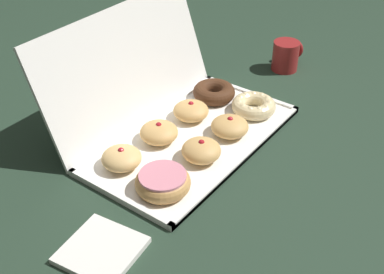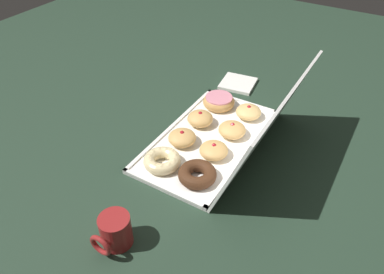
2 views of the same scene
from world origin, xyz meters
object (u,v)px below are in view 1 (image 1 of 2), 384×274
object	(u,v)px
jelly_filled_donut_1	(201,150)
chocolate_cake_ring_donut_7	(214,92)
cruller_donut_3	(254,105)
napkin_stack	(101,250)
jelly_filled_donut_4	(122,158)
coffee_mug	(286,55)
jelly_filled_donut_5	(159,132)
jelly_filled_donut_6	(191,111)
donut_box	(194,139)
jelly_filled_donut_2	(230,126)
pink_frosted_donut_0	(163,182)

from	to	relation	value
jelly_filled_donut_1	chocolate_cake_ring_donut_7	xyz separation A→B (m)	(0.23, 0.13, -0.00)
cruller_donut_3	napkin_stack	size ratio (longest dim) A/B	0.86
cruller_donut_3	chocolate_cake_ring_donut_7	size ratio (longest dim) A/B	1.00
cruller_donut_3	jelly_filled_donut_4	xyz separation A→B (m)	(-0.36, 0.12, 0.00)
coffee_mug	jelly_filled_donut_5	bearing A→B (deg)	173.72
chocolate_cake_ring_donut_7	coffee_mug	size ratio (longest dim) A/B	1.16
jelly_filled_donut_4	jelly_filled_donut_5	distance (m)	0.12
jelly_filled_donut_4	jelly_filled_donut_6	world-z (taller)	same
cruller_donut_3	jelly_filled_donut_6	distance (m)	0.16
jelly_filled_donut_4	donut_box	bearing A→B (deg)	-19.25
donut_box	napkin_stack	bearing A→B (deg)	-169.48
jelly_filled_donut_1	jelly_filled_donut_6	world-z (taller)	jelly_filled_donut_1
cruller_donut_3	napkin_stack	xyz separation A→B (m)	(-0.56, -0.01, -0.02)
jelly_filled_donut_1	jelly_filled_donut_2	xyz separation A→B (m)	(0.12, 0.00, -0.00)
donut_box	jelly_filled_donut_1	xyz separation A→B (m)	(-0.06, -0.06, 0.03)
jelly_filled_donut_2	napkin_stack	distance (m)	0.44
jelly_filled_donut_2	cruller_donut_3	world-z (taller)	jelly_filled_donut_2
cruller_donut_3	jelly_filled_donut_6	world-z (taller)	jelly_filled_donut_6
donut_box	jelly_filled_donut_6	size ratio (longest dim) A/B	5.98
pink_frosted_donut_0	jelly_filled_donut_4	xyz separation A→B (m)	(0.01, 0.12, 0.00)
jelly_filled_donut_1	jelly_filled_donut_4	distance (m)	0.18
cruller_donut_3	napkin_stack	world-z (taller)	cruller_donut_3
cruller_donut_3	jelly_filled_donut_5	bearing A→B (deg)	154.43
donut_box	jelly_filled_donut_5	distance (m)	0.09
jelly_filled_donut_4	coffee_mug	distance (m)	0.64
jelly_filled_donut_2	jelly_filled_donut_5	distance (m)	0.17
jelly_filled_donut_4	napkin_stack	bearing A→B (deg)	-146.28
pink_frosted_donut_0	jelly_filled_donut_5	size ratio (longest dim) A/B	1.29
donut_box	napkin_stack	distance (m)	0.39
jelly_filled_donut_2	jelly_filled_donut_4	size ratio (longest dim) A/B	1.02
jelly_filled_donut_2	napkin_stack	world-z (taller)	jelly_filled_donut_2
chocolate_cake_ring_donut_7	jelly_filled_donut_2	bearing A→B (deg)	-132.99
jelly_filled_donut_5	coffee_mug	size ratio (longest dim) A/B	0.93
pink_frosted_donut_0	jelly_filled_donut_1	xyz separation A→B (m)	(0.13, -0.00, 0.00)
jelly_filled_donut_6	napkin_stack	world-z (taller)	jelly_filled_donut_6
jelly_filled_donut_1	jelly_filled_donut_4	world-z (taller)	jelly_filled_donut_1
pink_frosted_donut_0	jelly_filled_donut_4	size ratio (longest dim) A/B	1.32
jelly_filled_donut_4	chocolate_cake_ring_donut_7	distance (m)	0.36
pink_frosted_donut_0	coffee_mug	bearing A→B (deg)	5.38
donut_box	napkin_stack	xyz separation A→B (m)	(-0.38, -0.07, 0.00)
chocolate_cake_ring_donut_7	coffee_mug	world-z (taller)	coffee_mug
cruller_donut_3	donut_box	bearing A→B (deg)	163.06
jelly_filled_donut_6	chocolate_cake_ring_donut_7	size ratio (longest dim) A/B	0.79
coffee_mug	jelly_filled_donut_1	bearing A→B (deg)	-172.93
jelly_filled_donut_4	jelly_filled_donut_5	bearing A→B (deg)	-1.78
jelly_filled_donut_1	jelly_filled_donut_5	bearing A→B (deg)	90.35
donut_box	jelly_filled_donut_1	size ratio (longest dim) A/B	6.00
jelly_filled_donut_4	jelly_filled_donut_6	size ratio (longest dim) A/B	0.99
jelly_filled_donut_1	napkin_stack	distance (m)	0.32
jelly_filled_donut_1	coffee_mug	bearing A→B (deg)	7.07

